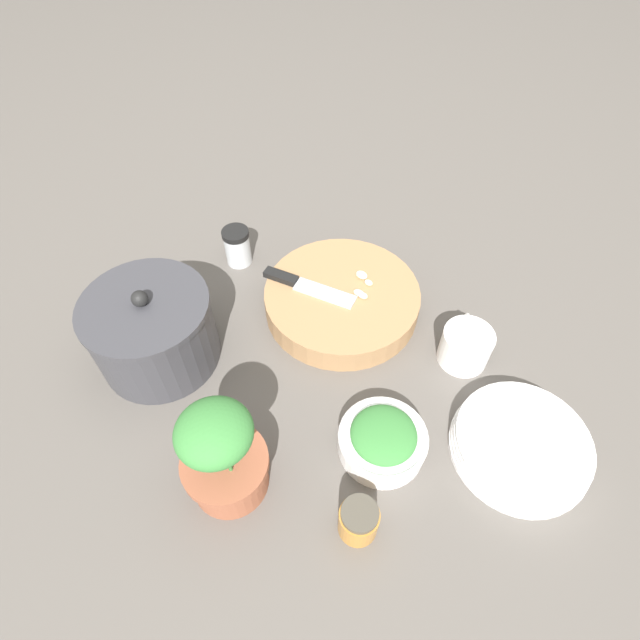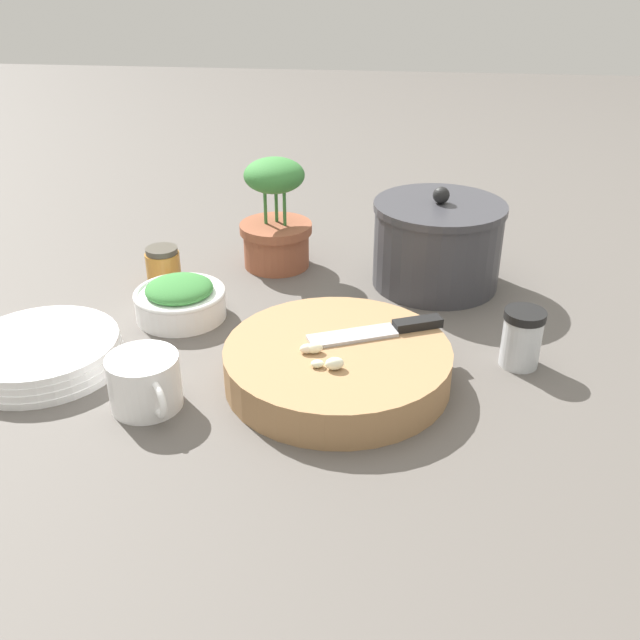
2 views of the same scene
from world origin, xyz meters
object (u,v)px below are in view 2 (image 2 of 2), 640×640
Objects in this scene: herb_bowl at (180,299)px; potted_herb at (276,221)px; stock_pot at (437,244)px; coffee_mug at (145,382)px; honey_jar at (163,266)px; garlic_cloves at (321,356)px; spice_jar at (522,338)px; plate_stack at (42,353)px; chef_knife at (384,330)px; cutting_board at (337,364)px.

herb_bowl is 0.25m from potted_herb.
potted_herb is at bearing 171.10° from stock_pot.
coffee_mug reaches higher than honey_jar.
garlic_cloves is 0.44m from honey_jar.
potted_herb is at bearing 107.51° from garlic_cloves.
honey_jar is (-0.31, 0.31, -0.03)m from garlic_cloves.
potted_herb is at bearing 79.04° from coffee_mug.
spice_jar is at bearing -66.49° from stock_pot.
stock_pot is (0.38, 0.42, 0.04)m from coffee_mug.
coffee_mug is (-0.22, -0.05, -0.02)m from garlic_cloves.
potted_herb is (0.09, 0.46, 0.05)m from coffee_mug.
coffee_mug is at bearing -161.87° from spice_jar.
herb_bowl is 0.23m from plate_stack.
garlic_cloves is at bearing -72.49° from potted_herb.
chef_knife and herb_bowl have the same top height.
stock_pot is at bearing 6.76° from honey_jar.
cutting_board is at bearing -163.77° from spice_jar.
honey_jar is (-0.33, 0.28, 0.01)m from cutting_board.
coffee_mug is 1.60× the size of honey_jar.
stock_pot is at bearing 47.99° from coffee_mug.
stock_pot is at bearing 23.21° from herb_bowl.
honey_jar is (-0.09, 0.36, -0.00)m from coffee_mug.
chef_knife is 1.76× the size of coffee_mug.
garlic_cloves is 0.40m from stock_pot.
garlic_cloves is at bearing 13.06° from coffee_mug.
honey_jar is at bearing 118.93° from herb_bowl.
cutting_board is at bearing -39.89° from honey_jar.
herb_bowl is 0.64× the size of plate_stack.
garlic_cloves is 0.32× the size of potted_herb.
herb_bowl is (-0.27, 0.16, 0.00)m from cutting_board.
cutting_board is 1.53× the size of potted_herb.
plate_stack is at bearing -107.08° from honey_jar.
plate_stack is at bearing -148.64° from stock_pot.
spice_jar is (0.25, 0.07, 0.02)m from cutting_board.
chef_knife is (0.06, 0.05, 0.03)m from cutting_board.
plate_stack is 3.38× the size of honey_jar.
plate_stack is (-0.40, 0.03, -0.04)m from garlic_cloves.
chef_knife is 0.29m from stock_pot.
honey_jar is 0.47m from stock_pot.
potted_herb is at bearing 111.50° from cutting_board.
plate_stack is (-0.48, -0.06, -0.04)m from chef_knife.
coffee_mug is 0.48× the size of stock_pot.
spice_jar is (0.19, 0.02, -0.01)m from chef_knife.
stock_pot reaches higher than coffee_mug.
chef_knife is at bearing -57.49° from potted_herb.
coffee_mug reaches higher than chef_knife.
coffee_mug is 0.48m from potted_herb.
spice_jar is at bearing -9.35° from herb_bowl.
spice_jar is at bearing 6.88° from plate_stack.
spice_jar is 0.42× the size of potted_herb.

